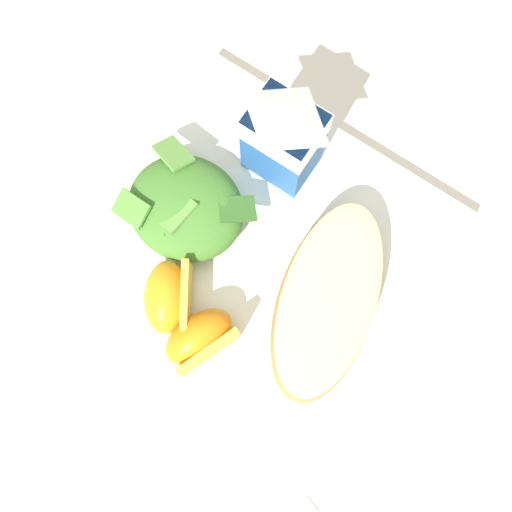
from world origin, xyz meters
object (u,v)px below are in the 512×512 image
(milk_carton, at_px, (284,135))
(orange_wedge_middle, at_px, (199,338))
(cheesy_pizza_bread, at_px, (326,303))
(green_salad_pile, at_px, (187,205))
(white_plate, at_px, (256,260))
(orange_wedge_front, at_px, (169,297))

(milk_carton, distance_m, orange_wedge_middle, 0.17)
(cheesy_pizza_bread, xyz_separation_m, orange_wedge_middle, (-0.07, -0.08, 0.00))
(cheesy_pizza_bread, bearing_deg, green_salad_pile, 177.95)
(green_salad_pile, bearing_deg, milk_carton, 63.72)
(milk_carton, bearing_deg, white_plate, -70.55)
(cheesy_pizza_bread, bearing_deg, orange_wedge_middle, -130.94)
(cheesy_pizza_bread, relative_size, orange_wedge_middle, 2.68)
(white_plate, relative_size, milk_carton, 2.55)
(cheesy_pizza_bread, relative_size, milk_carton, 1.68)
(white_plate, relative_size, cheesy_pizza_bread, 1.51)
(cheesy_pizza_bread, distance_m, milk_carton, 0.14)
(cheesy_pizza_bread, relative_size, green_salad_pile, 1.72)
(green_salad_pile, distance_m, orange_wedge_middle, 0.11)
(cheesy_pizza_bread, height_order, orange_wedge_front, orange_wedge_front)
(cheesy_pizza_bread, height_order, green_salad_pile, green_salad_pile)
(green_salad_pile, height_order, orange_wedge_middle, green_salad_pile)
(orange_wedge_front, distance_m, orange_wedge_middle, 0.04)
(white_plate, height_order, milk_carton, milk_carton)
(cheesy_pizza_bread, xyz_separation_m, green_salad_pile, (-0.14, 0.01, 0.00))
(white_plate, xyz_separation_m, orange_wedge_front, (-0.04, -0.07, 0.03))
(green_salad_pile, relative_size, orange_wedge_front, 1.54)
(green_salad_pile, bearing_deg, cheesy_pizza_bread, -2.05)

